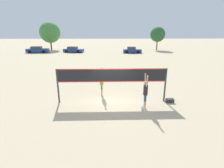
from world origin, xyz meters
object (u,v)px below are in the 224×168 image
(player_blocker, at_px, (102,81))
(volleyball, at_px, (143,108))
(parked_car_far, at_px, (132,50))
(gear_bag, at_px, (170,100))
(volleyball_net, at_px, (112,78))
(player_spiker, at_px, (146,91))
(parked_car_mid, at_px, (73,50))
(parked_car_near, at_px, (37,50))
(tree_left_cluster, at_px, (50,33))
(tree_right_cluster, at_px, (158,34))

(player_blocker, height_order, volleyball, player_blocker)
(parked_car_far, bearing_deg, gear_bag, -88.15)
(gear_bag, bearing_deg, volleyball_net, 176.79)
(player_blocker, xyz_separation_m, volleyball, (2.66, -2.75, -1.00))
(volleyball_net, height_order, player_spiker, volleyball_net)
(parked_car_mid, bearing_deg, parked_car_near, -165.80)
(player_blocker, bearing_deg, tree_left_cluster, -157.63)
(player_spiker, height_order, volleyball, player_spiker)
(parked_car_mid, xyz_separation_m, tree_right_cluster, (20.66, 4.66, 3.28))
(parked_car_far, relative_size, tree_right_cluster, 0.73)
(player_spiker, bearing_deg, parked_car_mid, 18.22)
(player_spiker, bearing_deg, tree_left_cluster, 24.77)
(volleyball_net, distance_m, parked_car_mid, 30.58)
(player_spiker, height_order, parked_car_mid, player_spiker)
(parked_car_mid, relative_size, tree_right_cluster, 0.82)
(volleyball_net, height_order, parked_car_mid, volleyball_net)
(volleyball, height_order, parked_car_near, parked_car_near)
(tree_left_cluster, bearing_deg, player_spiker, -65.23)
(parked_car_near, distance_m, parked_car_far, 21.43)
(volleyball, height_order, parked_car_mid, parked_car_mid)
(tree_right_cluster, bearing_deg, tree_left_cluster, 177.28)
(player_spiker, height_order, parked_car_near, player_spiker)
(player_blocker, bearing_deg, player_spiker, 48.94)
(tree_left_cluster, bearing_deg, tree_right_cluster, -2.72)
(gear_bag, xyz_separation_m, parked_car_far, (1.30, 28.20, 0.48))
(player_blocker, relative_size, volleyball, 9.10)
(gear_bag, bearing_deg, tree_left_cluster, 117.87)
(volleyball_net, xyz_separation_m, parked_car_near, (-16.04, 29.12, -1.08))
(volleyball_net, xyz_separation_m, parked_car_far, (5.36, 27.97, -1.11))
(volleyball, bearing_deg, volleyball_net, 143.19)
(volleyball, bearing_deg, tree_left_cluster, 114.38)
(parked_car_mid, height_order, tree_left_cluster, tree_left_cluster)
(volleyball_net, relative_size, gear_bag, 14.26)
(parked_car_far, relative_size, tree_left_cluster, 0.60)
(parked_car_near, distance_m, parked_car_mid, 8.05)
(parked_car_mid, height_order, parked_car_far, parked_car_far)
(player_blocker, distance_m, tree_right_cluster, 35.57)
(parked_car_near, bearing_deg, parked_car_far, -5.80)
(volleyball_net, bearing_deg, tree_left_cluster, 112.66)
(player_blocker, relative_size, gear_bag, 4.02)
(player_blocker, bearing_deg, gear_bag, 72.19)
(tree_left_cluster, bearing_deg, player_blocker, -67.63)
(volleyball_net, distance_m, parked_car_far, 28.50)
(parked_car_mid, bearing_deg, tree_left_cluster, 150.34)
(parked_car_far, bearing_deg, volleyball_net, -96.37)
(parked_car_mid, bearing_deg, volleyball, -60.65)
(player_blocker, relative_size, parked_car_far, 0.51)
(player_blocker, xyz_separation_m, parked_car_far, (6.11, 26.65, -0.51))
(parked_car_near, bearing_deg, tree_left_cluster, 76.21)
(player_blocker, xyz_separation_m, gear_bag, (4.82, -1.55, -0.99))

